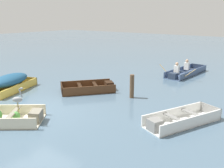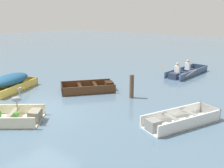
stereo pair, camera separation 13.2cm
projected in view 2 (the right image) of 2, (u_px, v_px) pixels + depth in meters
The scene contains 8 objects.
ground_plane at pixel (34, 111), 9.42m from camera, with size 80.00×80.00×0.00m, color slate.
dinghy_cream_foreground at pixel (0, 117), 8.40m from camera, with size 2.95×2.71×0.43m.
skiff_dark_varnish_near_moored at pixel (91, 88), 11.85m from camera, with size 2.48×2.68×0.40m.
skiff_white_mid_moored at pixel (178, 120), 8.18m from camera, with size 1.90×2.87×0.39m.
skiff_yellow_far_moored at pixel (10, 82), 11.83m from camera, with size 1.98×2.92×0.79m.
rowboat_slate_blue_with_crew at pixel (185, 72), 14.96m from camera, with size 2.25×3.74×0.93m.
heron_on_dinghy at pixel (17, 98), 7.99m from camera, with size 0.39×0.36×0.84m.
mooring_post at pixel (132, 86), 10.76m from camera, with size 0.19×0.19×1.03m, color brown.
Camera 2 is at (7.74, -5.15, 3.47)m, focal length 40.00 mm.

